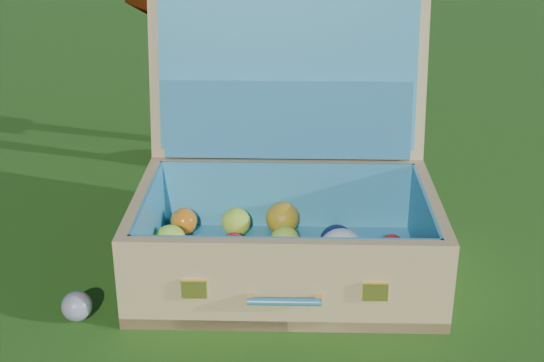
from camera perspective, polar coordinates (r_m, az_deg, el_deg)
The scene contains 3 objects.
ground at distance 1.72m, azimuth -0.75°, elevation -7.46°, with size 60.00×60.00×0.00m, color #215114.
stray_ball at distance 1.62m, azimuth -14.48°, elevation -9.11°, with size 0.06×0.06×0.06m, color #416DAA.
suitcase at distance 1.74m, azimuth 1.06°, elevation -0.40°, with size 0.82×0.77×0.63m.
Camera 1 is at (-0.49, -1.40, 0.88)m, focal length 50.00 mm.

